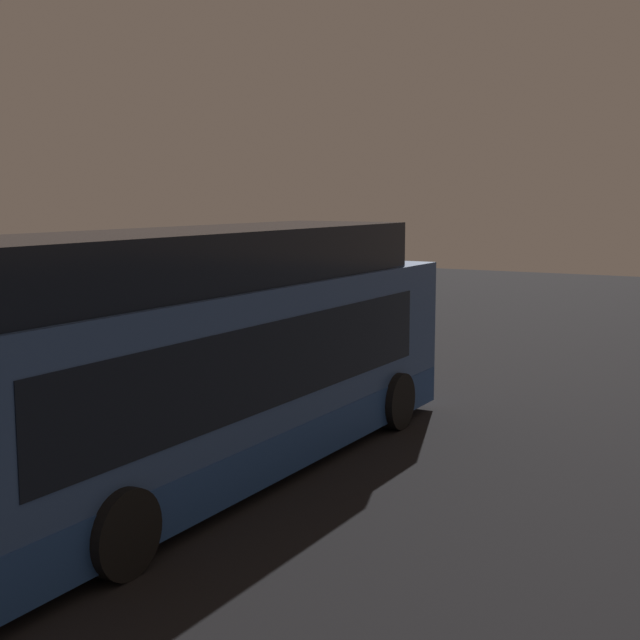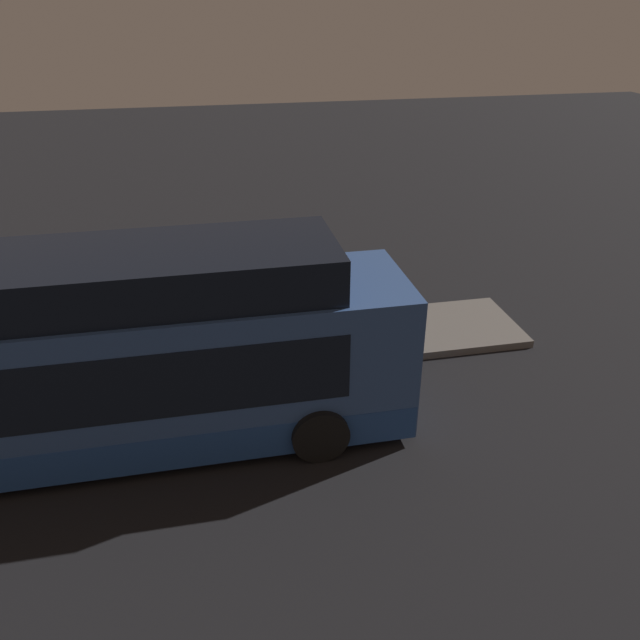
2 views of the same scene
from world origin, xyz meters
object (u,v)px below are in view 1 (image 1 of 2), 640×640
(passenger_boarding, at_px, (155,364))
(suitcase, at_px, (163,399))
(passenger_waiting, at_px, (277,344))
(bus_lead, at_px, (212,367))
(trash_bin, at_px, (245,376))
(sign_post, at_px, (53,338))

(passenger_boarding, bearing_deg, suitcase, -38.99)
(passenger_waiting, height_order, suitcase, passenger_waiting)
(bus_lead, height_order, suitcase, bus_lead)
(bus_lead, distance_m, trash_bin, 5.62)
(suitcase, bearing_deg, sign_post, 159.52)
(passenger_boarding, relative_size, suitcase, 1.92)
(trash_bin, bearing_deg, passenger_waiting, -1.34)
(passenger_boarding, xyz_separation_m, trash_bin, (2.16, -0.69, -0.56))
(passenger_waiting, xyz_separation_m, suitcase, (-3.84, 0.20, -0.55))
(sign_post, bearing_deg, passenger_boarding, -5.71)
(passenger_boarding, relative_size, trash_bin, 2.51)
(suitcase, height_order, sign_post, sign_post)
(passenger_boarding, bearing_deg, sign_post, -96.74)
(trash_bin, bearing_deg, passenger_boarding, 162.34)
(bus_lead, relative_size, passenger_boarding, 7.33)
(passenger_waiting, distance_m, sign_post, 6.03)
(passenger_waiting, xyz_separation_m, trash_bin, (-1.27, 0.03, -0.53))
(passenger_boarding, bearing_deg, trash_bin, 71.31)
(passenger_waiting, relative_size, sign_post, 0.58)
(passenger_boarding, height_order, suitcase, passenger_boarding)
(passenger_waiting, bearing_deg, bus_lead, 72.55)
(bus_lead, distance_m, sign_post, 3.59)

